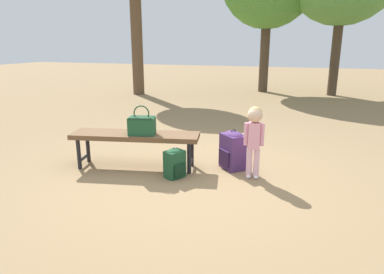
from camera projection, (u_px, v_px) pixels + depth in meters
name	position (u px, v px, depth m)	size (l,w,h in m)	color
ground_plane	(189.00, 178.00, 4.08)	(40.00, 40.00, 0.00)	#8C704C
park_bench	(135.00, 138.00, 4.33)	(1.65, 0.72, 0.45)	brown
handbag	(142.00, 125.00, 4.21)	(0.35, 0.25, 0.37)	#1E4C2D
child_standing	(254.00, 131.00, 3.94)	(0.23, 0.17, 0.85)	#E5B2C6
backpack_large	(233.00, 149.00, 4.32)	(0.37, 0.37, 0.51)	#4C2D66
backpack_small	(175.00, 162.00, 4.05)	(0.25, 0.27, 0.37)	#1E4C2D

